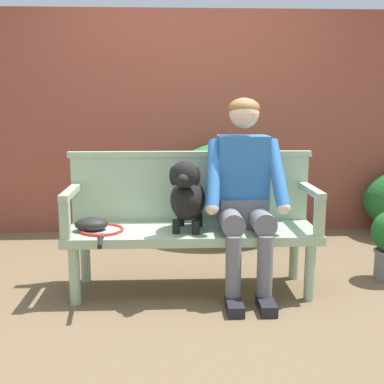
# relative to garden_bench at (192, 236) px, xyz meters

# --- Properties ---
(ground_plane) EXTENTS (40.00, 40.00, 0.00)m
(ground_plane) POSITION_rel_garden_bench_xyz_m (0.00, 0.00, -0.38)
(ground_plane) COLOR brown
(brick_garden_fence) EXTENTS (8.00, 0.30, 2.15)m
(brick_garden_fence) POSITION_rel_garden_bench_xyz_m (0.00, 1.75, 0.69)
(brick_garden_fence) COLOR brown
(brick_garden_fence) RESTS_ON ground
(hedge_bush_far_left) EXTENTS (1.18, 0.91, 0.92)m
(hedge_bush_far_left) POSITION_rel_garden_bench_xyz_m (0.40, 1.33, 0.07)
(hedge_bush_far_left) COLOR #286B2D
(hedge_bush_far_left) RESTS_ON ground
(garden_bench) EXTENTS (1.68, 0.53, 0.44)m
(garden_bench) POSITION_rel_garden_bench_xyz_m (0.00, 0.00, 0.00)
(garden_bench) COLOR #9EB793
(garden_bench) RESTS_ON ground
(bench_backrest) EXTENTS (1.72, 0.06, 0.50)m
(bench_backrest) POSITION_rel_garden_bench_xyz_m (0.00, 0.23, 0.31)
(bench_backrest) COLOR #9EB793
(bench_backrest) RESTS_ON garden_bench
(bench_armrest_left_end) EXTENTS (0.06, 0.53, 0.28)m
(bench_armrest_left_end) POSITION_rel_garden_bench_xyz_m (-0.80, -0.09, 0.26)
(bench_armrest_left_end) COLOR #9EB793
(bench_armrest_left_end) RESTS_ON garden_bench
(bench_armrest_right_end) EXTENTS (0.06, 0.53, 0.28)m
(bench_armrest_right_end) POSITION_rel_garden_bench_xyz_m (0.80, -0.09, 0.26)
(bench_armrest_right_end) COLOR #9EB793
(bench_armrest_right_end) RESTS_ON garden_bench
(person_seated) EXTENTS (0.56, 0.66, 1.31)m
(person_seated) POSITION_rel_garden_bench_xyz_m (0.35, -0.02, 0.33)
(person_seated) COLOR black
(person_seated) RESTS_ON ground
(dog_on_bench) EXTENTS (0.28, 0.49, 0.48)m
(dog_on_bench) POSITION_rel_garden_bench_xyz_m (-0.04, -0.08, 0.30)
(dog_on_bench) COLOR black
(dog_on_bench) RESTS_ON garden_bench
(tennis_racket) EXTENTS (0.32, 0.57, 0.03)m
(tennis_racket) POSITION_rel_garden_bench_xyz_m (-0.60, -0.08, 0.07)
(tennis_racket) COLOR red
(tennis_racket) RESTS_ON garden_bench
(baseball_glove) EXTENTS (0.23, 0.18, 0.09)m
(baseball_glove) POSITION_rel_garden_bench_xyz_m (-0.67, -0.04, 0.10)
(baseball_glove) COLOR black
(baseball_glove) RESTS_ON garden_bench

